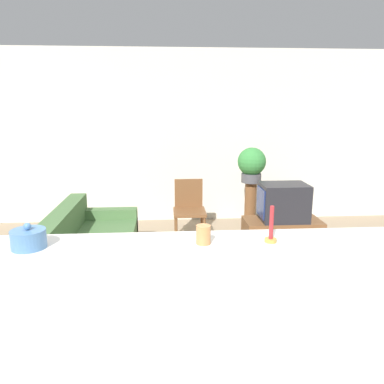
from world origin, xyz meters
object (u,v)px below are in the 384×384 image
(television, at_px, (283,202))
(wooden_chair, at_px, (189,207))
(couch, at_px, (87,256))
(decorative_bowl, at_px, (28,239))
(potted_plant, at_px, (251,164))

(television, bearing_deg, wooden_chair, 147.41)
(couch, distance_m, decorative_bowl, 2.03)
(potted_plant, bearing_deg, decorative_bowl, -121.36)
(couch, relative_size, decorative_bowl, 10.57)
(television, distance_m, potted_plant, 1.00)
(potted_plant, bearing_deg, couch, -145.68)
(potted_plant, bearing_deg, television, -78.35)
(television, relative_size, wooden_chair, 0.68)
(couch, distance_m, television, 2.37)
(couch, height_order, television, television)
(potted_plant, height_order, decorative_bowl, potted_plant)
(television, distance_m, wooden_chair, 1.33)
(couch, xyz_separation_m, potted_plant, (2.09, 1.43, 0.76))
(couch, xyz_separation_m, wooden_chair, (1.17, 1.21, 0.20))
(wooden_chair, relative_size, potted_plant, 1.65)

